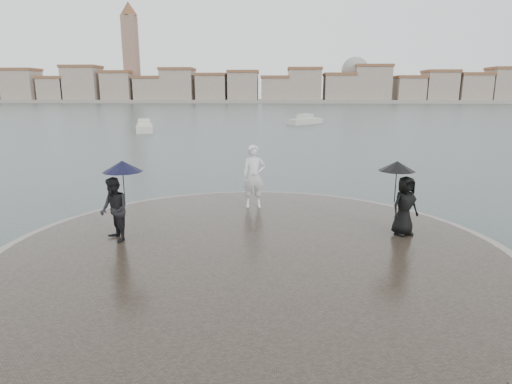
{
  "coord_description": "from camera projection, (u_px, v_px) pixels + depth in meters",
  "views": [
    {
      "loc": [
        0.51,
        -6.26,
        4.04
      ],
      "look_at": [
        0.0,
        4.8,
        1.45
      ],
      "focal_mm": 30.0,
      "sensor_mm": 36.0,
      "label": 1
    }
  ],
  "objects": [
    {
      "name": "ground",
      "position": [
        243.0,
        344.0,
        7.04
      ],
      "size": [
        400.0,
        400.0,
        0.0
      ],
      "primitive_type": "plane",
      "color": "#2B3835",
      "rests_on": "ground"
    },
    {
      "name": "kerb_ring",
      "position": [
        254.0,
        256.0,
        10.4
      ],
      "size": [
        12.5,
        12.5,
        0.32
      ],
      "primitive_type": "cylinder",
      "color": "gray",
      "rests_on": "ground"
    },
    {
      "name": "quay_tip",
      "position": [
        254.0,
        255.0,
        10.4
      ],
      "size": [
        11.9,
        11.9,
        0.36
      ],
      "primitive_type": "cylinder",
      "color": "#2D261E",
      "rests_on": "ground"
    },
    {
      "name": "statue",
      "position": [
        254.0,
        176.0,
        13.83
      ],
      "size": [
        0.8,
        0.58,
        2.04
      ],
      "primitive_type": "imported",
      "rotation": [
        0.0,
        0.0,
        0.13
      ],
      "color": "silver",
      "rests_on": "quay_tip"
    },
    {
      "name": "visitor_left",
      "position": [
        116.0,
        199.0,
        10.65
      ],
      "size": [
        1.24,
        1.1,
        2.04
      ],
      "color": "black",
      "rests_on": "quay_tip"
    },
    {
      "name": "visitor_right",
      "position": [
        403.0,
        195.0,
        11.13
      ],
      "size": [
        1.18,
        0.97,
        1.95
      ],
      "color": "black",
      "rests_on": "quay_tip"
    },
    {
      "name": "far_skyline",
      "position": [
        258.0,
        88.0,
        162.35
      ],
      "size": [
        260.0,
        20.0,
        37.0
      ],
      "color": "gray",
      "rests_on": "ground"
    },
    {
      "name": "boats",
      "position": [
        233.0,
        124.0,
        50.17
      ],
      "size": [
        21.62,
        17.0,
        1.5
      ],
      "color": "beige",
      "rests_on": "ground"
    }
  ]
}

